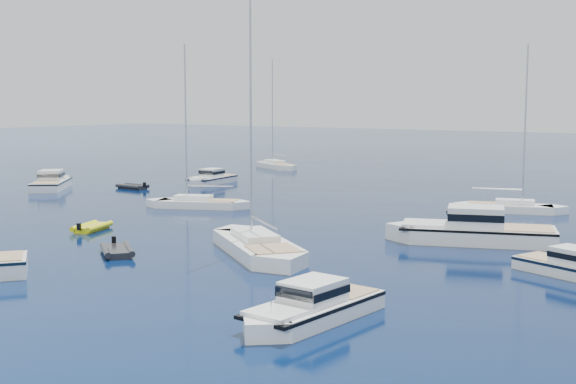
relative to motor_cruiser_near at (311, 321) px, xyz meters
The scene contains 12 objects.
ground 13.51m from the motor_cruiser_near, 161.78° to the right, with size 400.00×400.00×0.00m, color navy.
motor_cruiser_near is the anchor object (origin of this frame).
motor_cruiser_centre 19.93m from the motor_cruiser_near, 93.93° to the left, with size 3.38×11.06×2.90m, color silver, non-canonical shape.
motor_cruiser_far_l 52.82m from the motor_cruiser_near, 153.33° to the left, with size 2.79×9.13×2.40m, color silver, non-canonical shape.
motor_cruiser_horizon 51.92m from the motor_cruiser_near, 135.59° to the left, with size 2.40×7.85×2.06m, color white, non-canonical shape.
sailboat_mid_r 13.82m from the motor_cruiser_near, 136.58° to the left, with size 3.18×12.22×17.96m, color white, non-canonical shape.
sailboat_mid_l 33.76m from the motor_cruiser_near, 139.77° to the left, with size 2.45×9.41×13.83m, color white, non-canonical shape.
sailboat_centre 34.48m from the motor_cruiser_near, 96.65° to the left, with size 2.39×9.21×13.54m, color white, non-canonical shape.
sailboat_far_l 70.34m from the motor_cruiser_near, 127.55° to the left, with size 2.62×10.06×14.79m, color white, non-canonical shape.
tender_yellow 25.77m from the motor_cruiser_near, 158.89° to the left, with size 1.84×3.29×0.95m, color #D5D60C, non-canonical shape.
tender_grey_near 17.06m from the motor_cruiser_near, 164.09° to the left, with size 1.98×3.61×0.95m, color black, non-canonical shape.
tender_grey_far 49.35m from the motor_cruiser_near, 145.07° to the left, with size 1.90×3.42×0.95m, color black, non-canonical shape.
Camera 1 is at (29.11, -20.11, 8.62)m, focal length 47.47 mm.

